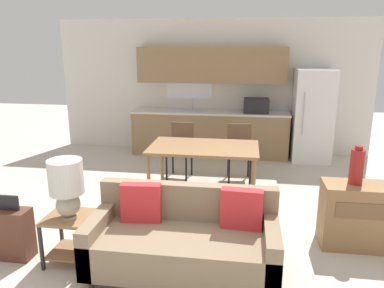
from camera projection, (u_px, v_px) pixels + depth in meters
The scene contains 13 objects.
ground_plane at pixel (164, 277), 3.63m from camera, with size 20.00×20.00×0.00m, color beige.
wall_back at pixel (212, 87), 7.71m from camera, with size 6.40×0.07×2.70m.
kitchen_counter at pixel (211, 114), 7.55m from camera, with size 3.14×0.65×2.15m.
refrigerator at pixel (312, 116), 7.15m from camera, with size 0.72×0.77×1.75m.
dining_table at pixel (204, 150), 5.41m from camera, with size 1.56×0.94×0.77m.
couch at pixel (184, 240), 3.65m from camera, with size 1.80×0.80×0.85m.
side_table at pixel (69, 231), 3.83m from camera, with size 0.45×0.45×0.51m.
table_lamp at pixel (66, 185), 3.66m from camera, with size 0.34×0.34×0.60m.
credenza at pixel (367, 216), 4.11m from camera, with size 0.99×0.42×0.72m.
vase at pixel (357, 166), 4.02m from camera, with size 0.15×0.15×0.42m.
dining_chair_far_left at pixel (180, 147), 6.31m from camera, with size 0.47×0.47×0.92m.
dining_chair_far_right at pixel (239, 149), 6.19m from camera, with size 0.46×0.46×0.92m.
suitcase at pixel (11, 233), 3.91m from camera, with size 0.43×0.22×0.70m.
Camera 1 is at (0.74, -3.10, 2.19)m, focal length 35.00 mm.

